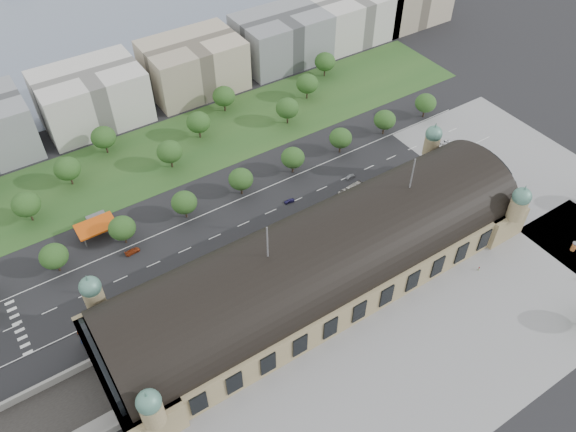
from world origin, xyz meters
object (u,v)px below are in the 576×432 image
parked_car_4 (161,302)px  advertising_column (574,246)px  parked_car_5 (168,288)px  traffic_car_3 (132,251)px  parked_car_6 (208,280)px  bus_mid (286,226)px  traffic_car_5 (350,177)px  parked_car_2 (87,336)px  traffic_car_6 (445,142)px  parked_car_3 (105,318)px  traffic_car_4 (289,201)px  bus_east (351,190)px  pedestrian_0 (479,269)px  parked_car_0 (140,301)px  bus_west (246,245)px  parked_car_1 (83,328)px  petrol_station (97,223)px

parked_car_4 → advertising_column: (132.08, -58.40, 1.22)m
parked_car_5 → traffic_car_3: bearing=165.9°
parked_car_6 → bus_mid: bearing=60.6°
traffic_car_5 → parked_car_2: bearing=93.7°
traffic_car_6 → parked_car_3: (-156.22, -7.88, 0.11)m
traffic_car_4 → parked_car_2: bearing=-71.9°
bus_mid → bus_east: bearing=-84.0°
traffic_car_3 → parked_car_4: size_ratio=1.30×
parked_car_5 → pedestrian_0: (92.59, -50.69, 0.09)m
traffic_car_6 → parked_car_2: (-163.25, -11.30, 0.11)m
traffic_car_3 → bus_east: 85.64m
traffic_car_6 → bus_east: bearing=-79.0°
traffic_car_5 → parked_car_0: 96.55m
traffic_car_5 → bus_west: bearing=96.4°
traffic_car_6 → parked_car_1: size_ratio=1.00×
parked_car_1 → advertising_column: size_ratio=1.26×
parked_car_4 → bus_mid: (52.60, 6.00, 0.88)m
traffic_car_5 → parked_car_1: bearing=92.0°
parked_car_3 → parked_car_5: parked_car_3 is taller
parked_car_6 → advertising_column: size_ratio=1.27×
petrol_station → parked_car_1: petrol_station is taller
parked_car_2 → parked_car_5: parked_car_2 is taller
parked_car_4 → petrol_station: bearing=158.1°
parked_car_3 → parked_car_6: 34.99m
parked_car_6 → traffic_car_3: bearing=173.5°
traffic_car_3 → pedestrian_0: pedestrian_0 is taller
bus_west → advertising_column: size_ratio=3.36×
traffic_car_6 → parked_car_1: same height
traffic_car_6 → parked_car_0: bearing=-79.3°
parked_car_5 → advertising_column: advertising_column is taller
parked_car_2 → advertising_column: (156.47, -58.98, 1.15)m
traffic_car_3 → parked_car_6: 30.89m
parked_car_5 → bus_east: (80.04, 4.68, 0.91)m
traffic_car_5 → traffic_car_3: bearing=79.7°
parked_car_2 → pedestrian_0: pedestrian_0 is taller
traffic_car_6 → parked_car_0: parked_car_0 is taller
parked_car_6 → pedestrian_0: (79.76, -46.69, 0.14)m
parked_car_4 → bus_mid: 52.95m
traffic_car_5 → parked_car_3: size_ratio=0.93×
parked_car_6 → parked_car_3: bearing=-135.6°
parked_car_0 → bus_mid: (58.19, 2.00, 0.77)m
parked_car_0 → parked_car_6: 23.33m
traffic_car_3 → parked_car_5: traffic_car_3 is taller
traffic_car_4 → pedestrian_0: pedestrian_0 is taller
traffic_car_5 → parked_car_3: (-107.57, -12.03, 0.08)m
bus_mid → petrol_station: bearing=57.6°
traffic_car_6 → parked_car_6: size_ratio=1.00×
parked_car_1 → parked_car_5: bearing=51.4°
parked_car_0 → traffic_car_3: bearing=130.3°
traffic_car_4 → traffic_car_6: 77.56m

